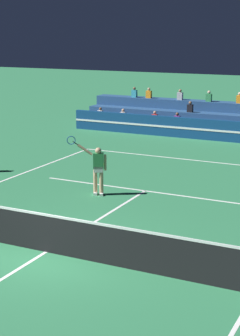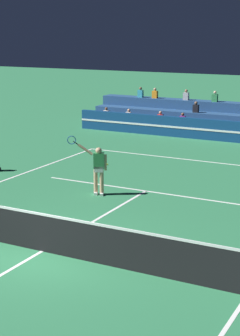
# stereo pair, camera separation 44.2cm
# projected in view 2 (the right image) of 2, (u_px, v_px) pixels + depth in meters

# --- Properties ---
(ground_plane) EXTENTS (120.00, 120.00, 0.00)m
(ground_plane) POSITION_uv_depth(u_px,v_px,m) (42.00, 251.00, 14.82)
(ground_plane) COLOR #2D7A4C
(court_lines) EXTENTS (11.10, 23.90, 0.01)m
(court_lines) POSITION_uv_depth(u_px,v_px,m) (42.00, 251.00, 14.82)
(court_lines) COLOR white
(court_lines) RESTS_ON ground
(tennis_net) EXTENTS (12.00, 0.10, 1.10)m
(tennis_net) POSITION_uv_depth(u_px,v_px,m) (42.00, 232.00, 14.69)
(tennis_net) COLOR #2D6B38
(tennis_net) RESTS_ON ground
(sponsor_banner_wall) EXTENTS (18.00, 0.26, 1.10)m
(sponsor_banner_wall) POSITION_uv_depth(u_px,v_px,m) (231.00, 132.00, 29.11)
(sponsor_banner_wall) COLOR navy
(sponsor_banner_wall) RESTS_ON ground
(tennis_player) EXTENTS (1.31, 0.67, 2.18)m
(tennis_player) POSITION_uv_depth(u_px,v_px,m) (98.00, 168.00, 19.67)
(tennis_player) COLOR tan
(tennis_player) RESTS_ON ground
(tennis_ball) EXTENTS (0.07, 0.07, 0.07)m
(tennis_ball) POSITION_uv_depth(u_px,v_px,m) (107.00, 164.00, 24.24)
(tennis_ball) COLOR #C6DB33
(tennis_ball) RESTS_ON ground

